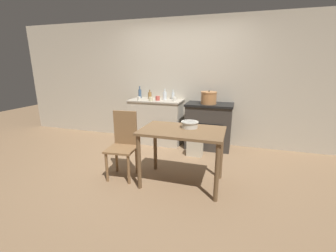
# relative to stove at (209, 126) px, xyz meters

# --- Properties ---
(ground_plane) EXTENTS (14.00, 14.00, 0.00)m
(ground_plane) POSITION_rel_stove_xyz_m (-0.61, -1.28, -0.45)
(ground_plane) COLOR #896B4C
(wall_back) EXTENTS (8.00, 0.07, 2.55)m
(wall_back) POSITION_rel_stove_xyz_m (-0.61, 0.30, 0.82)
(wall_back) COLOR beige
(wall_back) RESTS_ON ground_plane
(counter_cabinet) EXTENTS (1.10, 0.57, 0.93)m
(counter_cabinet) POSITION_rel_stove_xyz_m (-1.11, -0.00, 0.01)
(counter_cabinet) COLOR beige
(counter_cabinet) RESTS_ON ground_plane
(stove) EXTENTS (0.91, 0.57, 0.90)m
(stove) POSITION_rel_stove_xyz_m (0.00, 0.00, 0.00)
(stove) COLOR #38332D
(stove) RESTS_ON ground_plane
(work_table) EXTENTS (1.11, 0.71, 0.79)m
(work_table) POSITION_rel_stove_xyz_m (-0.16, -1.56, 0.22)
(work_table) COLOR brown
(work_table) RESTS_ON ground_plane
(chair) EXTENTS (0.44, 0.44, 0.98)m
(chair) POSITION_rel_stove_xyz_m (-1.05, -1.58, 0.06)
(chair) COLOR olive
(chair) RESTS_ON ground_plane
(flour_sack) EXTENTS (0.28, 0.20, 0.30)m
(flour_sack) POSITION_rel_stove_xyz_m (-0.17, -0.50, -0.30)
(flour_sack) COLOR beige
(flour_sack) RESTS_ON ground_plane
(stock_pot) EXTENTS (0.31, 0.31, 0.26)m
(stock_pot) POSITION_rel_stove_xyz_m (-0.02, -0.06, 0.57)
(stock_pot) COLOR #B77A47
(stock_pot) RESTS_ON stove
(mixing_bowl_large) EXTENTS (0.24, 0.24, 0.09)m
(mixing_bowl_large) POSITION_rel_stove_xyz_m (-0.09, -1.44, 0.39)
(mixing_bowl_large) COLOR silver
(mixing_bowl_large) RESTS_ON work_table
(bottle_far_left) EXTENTS (0.06, 0.06, 0.20)m
(bottle_far_left) POSITION_rel_stove_xyz_m (-0.80, 0.19, 0.55)
(bottle_far_left) COLOR silver
(bottle_far_left) RESTS_ON counter_cabinet
(bottle_left) EXTENTS (0.08, 0.08, 0.19)m
(bottle_left) POSITION_rel_stove_xyz_m (-1.29, 0.09, 0.55)
(bottle_left) COLOR olive
(bottle_left) RESTS_ON counter_cabinet
(bottle_mid_left) EXTENTS (0.07, 0.07, 0.26)m
(bottle_mid_left) POSITION_rel_stove_xyz_m (-1.53, 0.12, 0.57)
(bottle_mid_left) COLOR #3D5675
(bottle_mid_left) RESTS_ON counter_cabinet
(bottle_center_left) EXTENTS (0.08, 0.08, 0.22)m
(bottle_center_left) POSITION_rel_stove_xyz_m (-0.94, 0.06, 0.56)
(bottle_center_left) COLOR silver
(bottle_center_left) RESTS_ON counter_cabinet
(cup_center) EXTENTS (0.07, 0.07, 0.08)m
(cup_center) POSITION_rel_stove_xyz_m (-1.41, -0.21, 0.51)
(cup_center) COLOR silver
(cup_center) RESTS_ON counter_cabinet
(cup_center_right) EXTENTS (0.08, 0.08, 0.08)m
(cup_center_right) POSITION_rel_stove_xyz_m (-1.16, -0.17, 0.51)
(cup_center_right) COLOR beige
(cup_center_right) RESTS_ON counter_cabinet
(cup_mid_right) EXTENTS (0.09, 0.09, 0.09)m
(cup_mid_right) POSITION_rel_stove_xyz_m (-1.05, -0.08, 0.52)
(cup_mid_right) COLOR #B74C42
(cup_mid_right) RESTS_ON counter_cabinet
(cup_right) EXTENTS (0.08, 0.08, 0.08)m
(cup_right) POSITION_rel_stove_xyz_m (-0.69, -0.07, 0.51)
(cup_right) COLOR silver
(cup_right) RESTS_ON counter_cabinet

